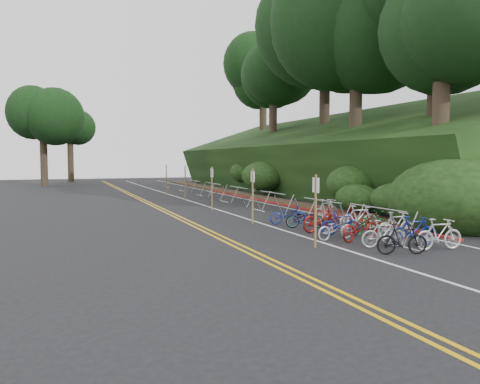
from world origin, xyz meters
name	(u,v)px	position (x,y,z in m)	size (l,w,h in m)	color
ground	(292,243)	(0.00, 0.00, 0.00)	(120.00, 120.00, 0.00)	black
road_markings	(218,212)	(0.63, 10.10, 0.00)	(7.47, 80.00, 0.01)	gold
red_curb	(284,205)	(5.70, 12.00, 0.05)	(0.25, 28.00, 0.10)	maroon
embankment	(324,164)	(12.96, 19.04, 2.57)	(14.30, 48.14, 9.11)	black
tree_cluster	(274,61)	(9.76, 22.04, 11.29)	(32.27, 53.90, 18.07)	#2D2319
bike_rack_front	(376,216)	(3.14, -0.54, 0.88)	(1.15, 3.17, 1.19)	gray
bike_racks_rest	(238,192)	(3.00, 13.00, 0.85)	(1.14, 23.00, 1.17)	gray
signpost_near	(316,206)	(0.27, -1.11, 1.39)	(0.08, 0.40, 2.43)	brown
signposts_rest	(197,183)	(0.60, 14.00, 1.43)	(0.08, 18.40, 2.50)	brown
bike_front	(335,228)	(1.76, -0.02, 0.42)	(1.59, 0.55, 0.84)	#9E9EA3
bike_valet	(355,222)	(3.11, 0.69, 0.49)	(3.08, 9.23, 1.07)	black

